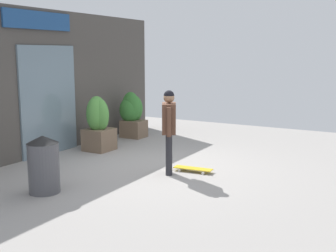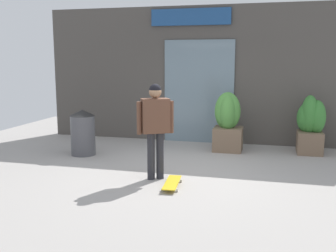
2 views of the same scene
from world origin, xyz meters
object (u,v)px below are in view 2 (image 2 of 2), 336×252
at_px(planter_box_left, 228,122).
at_px(skateboarder, 155,121).
at_px(trash_bin, 83,132).
at_px(planter_box_right, 311,123).
at_px(skateboard, 172,183).

bearing_deg(planter_box_left, skateboarder, -111.21).
relative_size(skateboarder, trash_bin, 1.67).
bearing_deg(planter_box_right, skateboarder, -135.23).
distance_m(skateboarder, planter_box_right, 3.92).
bearing_deg(skateboarder, planter_box_left, 129.92).
bearing_deg(skateboard, planter_box_right, 136.94).
bearing_deg(skateboarder, planter_box_right, 105.90).
height_order(skateboarder, skateboard, skateboarder).
height_order(skateboard, trash_bin, trash_bin).
height_order(planter_box_left, trash_bin, planter_box_left).
bearing_deg(trash_bin, planter_box_left, 21.86).
distance_m(skateboard, planter_box_left, 2.98).
xyz_separation_m(planter_box_left, trash_bin, (-3.00, -1.20, -0.17)).
distance_m(planter_box_left, trash_bin, 3.24).
height_order(skateboarder, planter_box_left, skateboarder).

